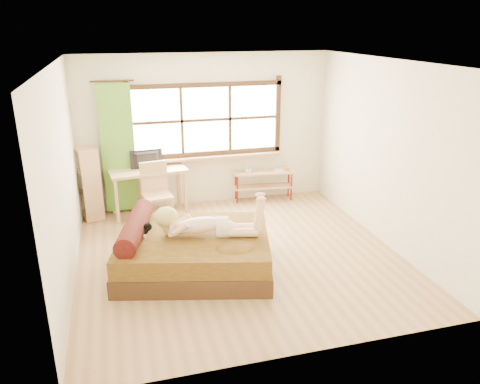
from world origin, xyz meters
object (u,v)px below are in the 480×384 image
object	(u,v)px
chair	(156,189)
bookshelf	(89,182)
pipe_shelf	(264,179)
woman	(206,214)
kitten	(138,229)
desk	(148,175)
bed	(191,250)

from	to	relation	value
chair	bookshelf	xyz separation A→B (m)	(-1.08, 0.45, 0.07)
pipe_shelf	woman	bearing A→B (deg)	-116.98
kitten	chair	xyz separation A→B (m)	(0.39, 1.70, -0.06)
desk	pipe_shelf	xyz separation A→B (m)	(2.14, 0.12, -0.29)
kitten	desk	xyz separation A→B (m)	(0.30, 2.06, 0.08)
woman	bed	bearing A→B (deg)	176.70
bed	woman	world-z (taller)	woman
bed	woman	bearing A→B (deg)	-3.30
chair	bookshelf	bearing A→B (deg)	150.15
woman	bookshelf	distance (m)	2.79
bed	pipe_shelf	size ratio (longest dim) A/B	2.04
pipe_shelf	chair	bearing A→B (deg)	-159.88
bed	kitten	bearing A→B (deg)	-173.36
bed	kitten	xyz separation A→B (m)	(-0.67, 0.09, 0.35)
woman	bookshelf	size ratio (longest dim) A/B	1.13
chair	pipe_shelf	bearing A→B (deg)	6.04
kitten	pipe_shelf	bearing A→B (deg)	55.85
kitten	pipe_shelf	xyz separation A→B (m)	(2.44, 2.18, -0.21)
bed	pipe_shelf	distance (m)	2.88
bed	desk	size ratio (longest dim) A/B	1.72
desk	woman	bearing A→B (deg)	-82.66
woman	kitten	world-z (taller)	woman
bed	pipe_shelf	world-z (taller)	bed
bed	pipe_shelf	bearing A→B (deg)	66.12
woman	desk	size ratio (longest dim) A/B	1.03
woman	pipe_shelf	distance (m)	2.84
bookshelf	kitten	bearing A→B (deg)	-87.12
pipe_shelf	bookshelf	distance (m)	3.14
bed	desk	bearing A→B (deg)	113.84
bed	pipe_shelf	xyz separation A→B (m)	(1.77, 2.27, 0.14)
bed	bookshelf	world-z (taller)	bookshelf
woman	bookshelf	bearing A→B (deg)	138.11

